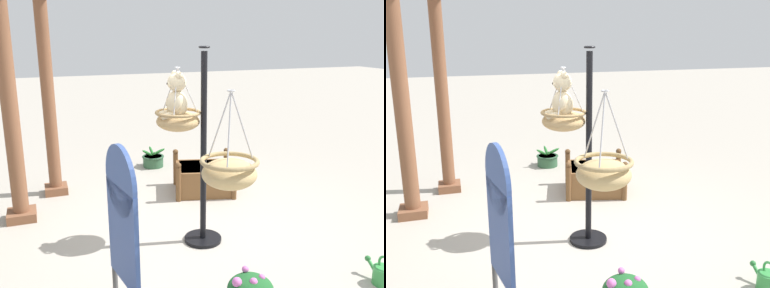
% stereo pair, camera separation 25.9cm
% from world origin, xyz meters
% --- Properties ---
extents(ground_plane, '(40.00, 40.00, 0.00)m').
position_xyz_m(ground_plane, '(0.00, 0.00, 0.00)').
color(ground_plane, '#A8A093').
extents(display_pole_central, '(0.44, 0.44, 2.27)m').
position_xyz_m(display_pole_central, '(-0.19, 0.04, 0.69)').
color(display_pole_central, black).
rests_on(display_pole_central, ground).
extents(hanging_basket_with_teddy, '(0.52, 0.52, 0.71)m').
position_xyz_m(hanging_basket_with_teddy, '(-0.04, 0.29, 1.46)').
color(hanging_basket_with_teddy, tan).
extents(teddy_bear, '(0.37, 0.34, 0.54)m').
position_xyz_m(teddy_bear, '(-0.04, 0.32, 1.70)').
color(teddy_bear, beige).
extents(hanging_basket_left_high, '(0.46, 0.46, 0.76)m').
position_xyz_m(hanging_basket_left_high, '(-1.64, 0.41, 1.37)').
color(hanging_basket_left_high, tan).
extents(greenhouse_pillar_left, '(0.35, 0.35, 3.04)m').
position_xyz_m(greenhouse_pillar_left, '(2.01, 1.60, 1.47)').
color(greenhouse_pillar_left, brown).
rests_on(greenhouse_pillar_left, ground).
extents(greenhouse_pillar_right, '(0.38, 0.38, 3.05)m').
position_xyz_m(greenhouse_pillar_right, '(1.18, 2.08, 1.47)').
color(greenhouse_pillar_right, brown).
rests_on(greenhouse_pillar_right, ground).
extents(wooden_planter_box, '(0.99, 1.07, 0.59)m').
position_xyz_m(wooden_planter_box, '(1.29, -0.56, 0.23)').
color(wooden_planter_box, brown).
rests_on(wooden_planter_box, ground).
extents(potted_plant_small_succulent, '(0.46, 0.45, 0.35)m').
position_xyz_m(potted_plant_small_succulent, '(2.77, -0.15, 0.13)').
color(potted_plant_small_succulent, '#2D5638').
rests_on(potted_plant_small_succulent, ground).
extents(display_sign_board, '(0.61, 0.15, 1.54)m').
position_xyz_m(display_sign_board, '(-1.18, 1.17, 0.91)').
color(display_sign_board, '#334C8C').
rests_on(display_sign_board, ground).
extents(watering_can, '(0.35, 0.20, 0.30)m').
position_xyz_m(watering_can, '(-1.63, -1.29, 0.10)').
color(watering_can, '#338C3F').
rests_on(watering_can, ground).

